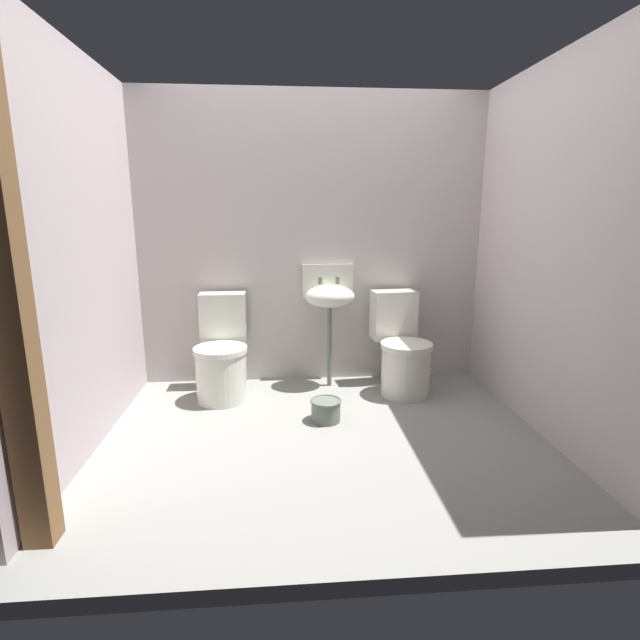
{
  "coord_description": "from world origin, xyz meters",
  "views": [
    {
      "loc": [
        -0.26,
        -2.88,
        1.42
      ],
      "look_at": [
        0.0,
        0.27,
        0.7
      ],
      "focal_mm": 27.07,
      "sensor_mm": 36.0,
      "label": 1
    }
  ],
  "objects_px": {
    "wooden_door_post": "(7,277)",
    "sink": "(329,295)",
    "toilet_left": "(222,356)",
    "toilet_right": "(402,352)",
    "bucket": "(326,410)"
  },
  "relations": [
    {
      "from": "wooden_door_post",
      "to": "bucket",
      "type": "xyz_separation_m",
      "value": [
        1.35,
        1.13,
        -1.09
      ]
    },
    {
      "from": "wooden_door_post",
      "to": "sink",
      "type": "bearing_deg",
      "value": 51.9
    },
    {
      "from": "wooden_door_post",
      "to": "toilet_right",
      "type": "relative_size",
      "value": 3.0
    },
    {
      "from": "wooden_door_post",
      "to": "toilet_left",
      "type": "distance_m",
      "value": 1.95
    },
    {
      "from": "wooden_door_post",
      "to": "toilet_right",
      "type": "distance_m",
      "value": 2.74
    },
    {
      "from": "wooden_door_post",
      "to": "sink",
      "type": "distance_m",
      "value": 2.38
    },
    {
      "from": "toilet_right",
      "to": "bucket",
      "type": "relative_size",
      "value": 3.6
    },
    {
      "from": "toilet_left",
      "to": "toilet_right",
      "type": "relative_size",
      "value": 1.0
    },
    {
      "from": "toilet_left",
      "to": "bucket",
      "type": "bearing_deg",
      "value": 144.2
    },
    {
      "from": "wooden_door_post",
      "to": "toilet_left",
      "type": "height_order",
      "value": "wooden_door_post"
    },
    {
      "from": "toilet_left",
      "to": "toilet_right",
      "type": "height_order",
      "value": "same"
    },
    {
      "from": "toilet_left",
      "to": "toilet_right",
      "type": "bearing_deg",
      "value": 179.1
    },
    {
      "from": "toilet_right",
      "to": "sink",
      "type": "distance_m",
      "value": 0.73
    },
    {
      "from": "toilet_left",
      "to": "toilet_right",
      "type": "distance_m",
      "value": 1.41
    },
    {
      "from": "toilet_left",
      "to": "sink",
      "type": "height_order",
      "value": "sink"
    }
  ]
}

